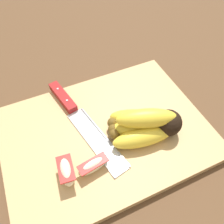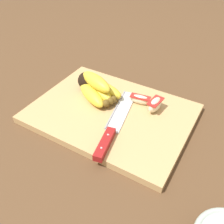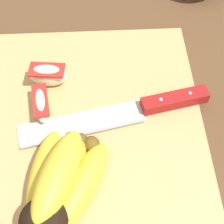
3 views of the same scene
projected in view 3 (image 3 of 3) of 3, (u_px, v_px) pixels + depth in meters
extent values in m
plane|color=brown|center=(93.00, 142.00, 0.50)|extent=(6.00, 6.00, 0.00)
cube|color=tan|center=(95.00, 144.00, 0.48)|extent=(0.43, 0.32, 0.02)
sphere|color=black|center=(44.00, 221.00, 0.38)|extent=(0.06, 0.06, 0.06)
ellipsoid|color=yellow|center=(81.00, 186.00, 0.42)|extent=(0.13, 0.10, 0.04)
sphere|color=brown|center=(89.00, 144.00, 0.45)|extent=(0.02, 0.02, 0.02)
ellipsoid|color=yellow|center=(63.00, 181.00, 0.42)|extent=(0.13, 0.08, 0.04)
sphere|color=brown|center=(80.00, 141.00, 0.45)|extent=(0.02, 0.02, 0.02)
ellipsoid|color=yellow|center=(46.00, 176.00, 0.42)|extent=(0.13, 0.06, 0.04)
sphere|color=brown|center=(71.00, 140.00, 0.45)|extent=(0.02, 0.02, 0.02)
ellipsoid|color=yellow|center=(58.00, 176.00, 0.39)|extent=(0.13, 0.08, 0.04)
cylinder|color=white|center=(65.00, 165.00, 0.41)|extent=(0.02, 0.02, 0.00)
cube|color=silver|center=(81.00, 123.00, 0.49)|extent=(0.07, 0.18, 0.00)
cube|color=#99999E|center=(84.00, 131.00, 0.48)|extent=(0.04, 0.17, 0.00)
cube|color=maroon|center=(175.00, 100.00, 0.50)|extent=(0.04, 0.10, 0.02)
cylinder|color=#B2B2B7|center=(190.00, 93.00, 0.50)|extent=(0.01, 0.01, 0.00)
cylinder|color=#B2B2B7|center=(161.00, 99.00, 0.49)|extent=(0.01, 0.01, 0.00)
ellipsoid|color=#F4E5C1|center=(48.00, 75.00, 0.51)|extent=(0.03, 0.06, 0.04)
cube|color=red|center=(47.00, 70.00, 0.50)|extent=(0.03, 0.06, 0.00)
ellipsoid|color=#F4E5C1|center=(41.00, 104.00, 0.49)|extent=(0.07, 0.03, 0.03)
cube|color=red|center=(40.00, 100.00, 0.48)|extent=(0.06, 0.03, 0.00)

